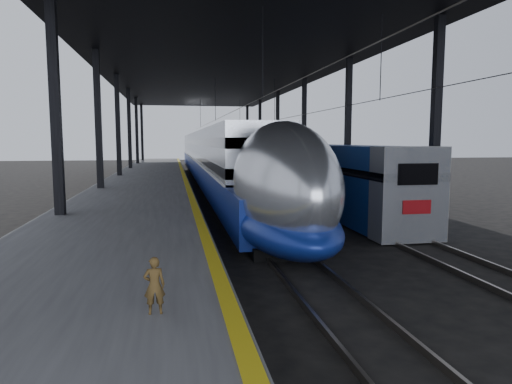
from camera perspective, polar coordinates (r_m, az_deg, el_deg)
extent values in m
plane|color=black|center=(13.72, -3.37, -9.54)|extent=(160.00, 160.00, 0.00)
cube|color=#4C4C4F|center=(33.31, -13.64, 0.60)|extent=(6.00, 80.00, 1.00)
cube|color=gold|center=(33.23, -8.84, 1.57)|extent=(0.30, 80.00, 0.01)
cube|color=slate|center=(33.43, -5.42, 0.05)|extent=(0.08, 80.00, 0.16)
cube|color=slate|center=(33.58, -2.97, 0.10)|extent=(0.08, 80.00, 0.16)
cube|color=slate|center=(34.22, 2.95, 0.22)|extent=(0.08, 80.00, 0.16)
cube|color=slate|center=(34.58, 5.27, 0.26)|extent=(0.08, 80.00, 0.16)
cube|color=black|center=(18.59, -23.72, 8.13)|extent=(0.35, 0.35, 9.00)
cube|color=black|center=(21.30, 21.53, 7.94)|extent=(0.35, 0.35, 9.00)
cube|color=black|center=(28.42, -19.09, 7.54)|extent=(0.35, 0.35, 9.00)
cube|color=black|center=(30.26, 11.41, 7.67)|extent=(0.35, 0.35, 9.00)
cube|color=black|center=(38.34, -16.85, 7.24)|extent=(0.35, 0.35, 9.00)
cube|color=black|center=(39.72, 6.01, 7.44)|extent=(0.35, 0.35, 9.00)
cube|color=black|center=(48.29, -15.53, 7.05)|extent=(0.35, 0.35, 9.00)
cube|color=black|center=(49.39, 2.71, 7.26)|extent=(0.35, 0.35, 9.00)
cube|color=black|center=(58.25, -14.67, 6.93)|extent=(0.35, 0.35, 9.00)
cube|color=black|center=(59.17, 0.49, 7.12)|extent=(0.35, 0.35, 9.00)
cube|color=black|center=(68.23, -14.05, 6.84)|extent=(0.35, 0.35, 9.00)
cube|color=black|center=(69.02, -1.09, 7.02)|extent=(0.35, 0.35, 9.00)
cube|color=black|center=(33.73, -4.50, 15.75)|extent=(18.00, 75.00, 0.45)
cylinder|color=slate|center=(33.34, -4.27, 9.37)|extent=(0.03, 74.00, 0.03)
cylinder|color=slate|center=(34.24, 4.19, 9.30)|extent=(0.03, 74.00, 0.03)
cube|color=silver|center=(46.49, -6.00, 4.76)|extent=(3.09, 57.00, 4.26)
cube|color=navy|center=(45.06, -5.83, 3.01)|extent=(3.18, 62.00, 1.65)
cube|color=silver|center=(46.51, -5.99, 4.17)|extent=(3.20, 57.00, 0.11)
cube|color=black|center=(46.47, -6.02, 6.27)|extent=(3.13, 57.00, 0.45)
cube|color=black|center=(46.49, -6.00, 4.76)|extent=(3.13, 57.00, 0.45)
ellipsoid|color=silver|center=(15.33, 3.20, 0.87)|extent=(3.09, 8.40, 4.26)
ellipsoid|color=navy|center=(15.50, 3.18, -3.64)|extent=(3.18, 8.40, 1.81)
ellipsoid|color=black|center=(12.77, 5.98, 3.57)|extent=(1.60, 2.20, 0.96)
cube|color=black|center=(15.68, 3.16, -6.76)|extent=(2.35, 2.60, 0.40)
cube|color=black|center=(37.18, -4.82, 0.88)|extent=(2.35, 2.60, 0.40)
cube|color=navy|center=(25.46, 9.36, 1.93)|extent=(2.55, 18.00, 3.45)
cube|color=gray|center=(17.82, 18.51, -0.21)|extent=(2.59, 1.20, 3.50)
cube|color=black|center=(17.21, 19.59, 2.11)|extent=(1.55, 0.06, 0.77)
cube|color=maroon|center=(17.34, 19.45, -1.78)|extent=(1.09, 0.06, 0.50)
cube|color=gray|center=(43.78, 0.92, 3.86)|extent=(2.55, 18.00, 3.45)
cube|color=gray|center=(62.51, -2.52, 4.62)|extent=(2.55, 18.00, 3.45)
cube|color=black|center=(20.17, 15.05, -4.06)|extent=(2.00, 2.40, 0.36)
cube|color=black|center=(40.96, 1.74, 1.39)|extent=(2.00, 2.40, 0.36)
imported|color=#4E391A|center=(7.62, -12.59, -11.33)|extent=(0.36, 0.25, 0.94)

